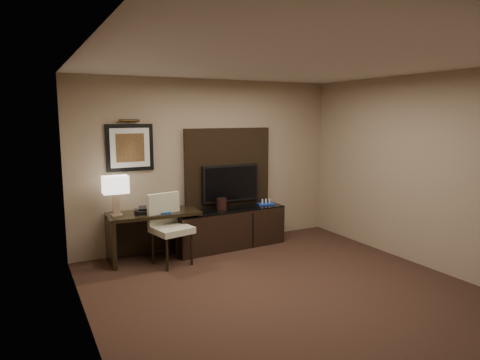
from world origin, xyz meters
TOP-DOWN VIEW (x-y plane):
  - floor at (0.00, 0.00)m, footprint 4.50×5.00m
  - ceiling at (0.00, 0.00)m, footprint 4.50×5.00m
  - wall_back at (0.00, 2.50)m, footprint 4.50×0.01m
  - wall_left at (-2.25, 0.00)m, footprint 0.01×5.00m
  - wall_right at (2.25, 0.00)m, footprint 0.01×5.00m
  - desk at (-1.06, 2.15)m, footprint 1.36×0.64m
  - credenza at (0.18, 2.15)m, footprint 1.87×0.60m
  - tv_wall_panel at (0.30, 2.44)m, footprint 1.50×0.12m
  - tv at (0.30, 2.34)m, footprint 1.00×0.08m
  - artwork at (-1.30, 2.48)m, footprint 0.70×0.04m
  - picture_light at (-1.30, 2.44)m, footprint 0.04×0.04m
  - desk_chair at (-0.91, 1.79)m, footprint 0.61×0.67m
  - table_lamp at (-1.59, 2.19)m, footprint 0.38×0.29m
  - desk_phone at (-1.26, 2.10)m, footprint 0.22×0.21m
  - blue_folder at (-0.96, 2.12)m, footprint 0.31×0.37m
  - book at (-0.95, 2.10)m, footprint 0.17×0.10m
  - water_bottle at (-0.67, 2.23)m, footprint 0.08×0.08m
  - ice_bucket at (0.05, 2.16)m, footprint 0.18×0.18m
  - minibar_tray at (0.88, 2.16)m, footprint 0.31×0.23m

SIDE VIEW (x-z plane):
  - floor at x=0.00m, z-range -0.01..0.00m
  - credenza at x=0.18m, z-range 0.00..0.63m
  - desk at x=-1.06m, z-range 0.00..0.71m
  - desk_chair at x=-0.91m, z-range 0.00..1.05m
  - minibar_tray at x=0.88m, z-range 0.63..0.73m
  - blue_folder at x=-0.96m, z-range 0.71..0.73m
  - ice_bucket at x=0.05m, z-range 0.63..0.82m
  - desk_phone at x=-1.26m, z-range 0.71..0.81m
  - water_bottle at x=-0.67m, z-range 0.71..0.90m
  - book at x=-0.95m, z-range 0.71..0.95m
  - table_lamp at x=-1.59m, z-range 0.71..1.25m
  - tv at x=0.30m, z-range 0.72..1.32m
  - tv_wall_panel at x=0.30m, z-range 0.62..1.92m
  - wall_back at x=0.00m, z-range 0.00..2.70m
  - wall_left at x=-2.25m, z-range 0.00..2.70m
  - wall_right at x=2.25m, z-range 0.00..2.70m
  - artwork at x=-1.30m, z-range 1.30..2.00m
  - picture_light at x=-1.30m, z-range 1.90..2.20m
  - ceiling at x=0.00m, z-range 2.70..2.71m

